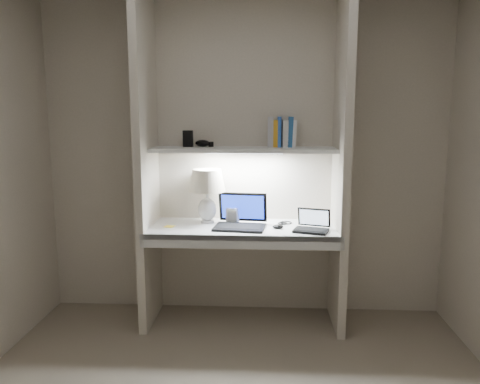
# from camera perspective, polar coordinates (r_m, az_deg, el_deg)

# --- Properties ---
(back_wall) EXTENTS (3.20, 0.01, 2.50)m
(back_wall) POSITION_cam_1_polar(r_m,az_deg,el_deg) (3.78, 0.55, 3.88)
(back_wall) COLOR beige
(back_wall) RESTS_ON floor
(alcove_panel_left) EXTENTS (0.06, 0.55, 2.50)m
(alcove_panel_left) POSITION_cam_1_polar(r_m,az_deg,el_deg) (3.61, -11.32, 3.44)
(alcove_panel_left) COLOR beige
(alcove_panel_left) RESTS_ON floor
(alcove_panel_right) EXTENTS (0.06, 0.55, 2.50)m
(alcove_panel_right) POSITION_cam_1_polar(r_m,az_deg,el_deg) (3.54, 12.24, 3.30)
(alcove_panel_right) COLOR beige
(alcove_panel_right) RESTS_ON floor
(desk) EXTENTS (1.40, 0.55, 0.04)m
(desk) POSITION_cam_1_polar(r_m,az_deg,el_deg) (3.59, 0.34, -4.52)
(desk) COLOR white
(desk) RESTS_ON alcove_panel_left
(desk_apron) EXTENTS (1.46, 0.03, 0.10)m
(desk_apron) POSITION_cam_1_polar(r_m,az_deg,el_deg) (3.35, 0.13, -6.10)
(desk_apron) COLOR silver
(desk_apron) RESTS_ON desk
(shelf) EXTENTS (1.40, 0.36, 0.03)m
(shelf) POSITION_cam_1_polar(r_m,az_deg,el_deg) (3.59, 0.42, 5.19)
(shelf) COLOR silver
(shelf) RESTS_ON back_wall
(strip_light) EXTENTS (0.60, 0.04, 0.02)m
(strip_light) POSITION_cam_1_polar(r_m,az_deg,el_deg) (3.59, 0.42, 4.84)
(strip_light) COLOR white
(strip_light) RESTS_ON shelf
(table_lamp) EXTENTS (0.29, 0.29, 0.43)m
(table_lamp) POSITION_cam_1_polar(r_m,az_deg,el_deg) (3.66, -4.04, 0.64)
(table_lamp) COLOR white
(table_lamp) RESTS_ON desk
(laptop_main) EXTENTS (0.41, 0.36, 0.25)m
(laptop_main) POSITION_cam_1_polar(r_m,az_deg,el_deg) (3.56, 0.09, -3.37)
(laptop_main) COLOR black
(laptop_main) RESTS_ON desk
(laptop_netbook) EXTENTS (0.29, 0.28, 0.16)m
(laptop_netbook) POSITION_cam_1_polar(r_m,az_deg,el_deg) (3.49, 8.77, -4.08)
(laptop_netbook) COLOR black
(laptop_netbook) RESTS_ON desk
(speaker) EXTENTS (0.11, 0.09, 0.12)m
(speaker) POSITION_cam_1_polar(r_m,az_deg,el_deg) (3.67, -0.92, -2.90)
(speaker) COLOR silver
(speaker) RESTS_ON desk
(mouse) EXTENTS (0.09, 0.06, 0.03)m
(mouse) POSITION_cam_1_polar(r_m,az_deg,el_deg) (3.52, 4.64, -4.24)
(mouse) COLOR black
(mouse) RESTS_ON desk
(cable_coil) EXTENTS (0.10, 0.10, 0.01)m
(cable_coil) POSITION_cam_1_polar(r_m,az_deg,el_deg) (3.70, 5.63, -3.73)
(cable_coil) COLOR black
(cable_coil) RESTS_ON desk
(sticky_note) EXTENTS (0.09, 0.09, 0.00)m
(sticky_note) POSITION_cam_1_polar(r_m,az_deg,el_deg) (3.62, -8.60, -4.17)
(sticky_note) COLOR yellow
(sticky_note) RESTS_ON desk
(book_row) EXTENTS (0.22, 0.16, 0.23)m
(book_row) POSITION_cam_1_polar(r_m,az_deg,el_deg) (3.68, 5.09, 7.22)
(book_row) COLOR white
(book_row) RESTS_ON shelf
(shelf_box) EXTENTS (0.07, 0.05, 0.13)m
(shelf_box) POSITION_cam_1_polar(r_m,az_deg,el_deg) (3.70, -6.36, 6.48)
(shelf_box) COLOR black
(shelf_box) RESTS_ON shelf
(shelf_gadget) EXTENTS (0.15, 0.13, 0.05)m
(shelf_gadget) POSITION_cam_1_polar(r_m,az_deg,el_deg) (3.69, -4.59, 5.95)
(shelf_gadget) COLOR black
(shelf_gadget) RESTS_ON shelf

